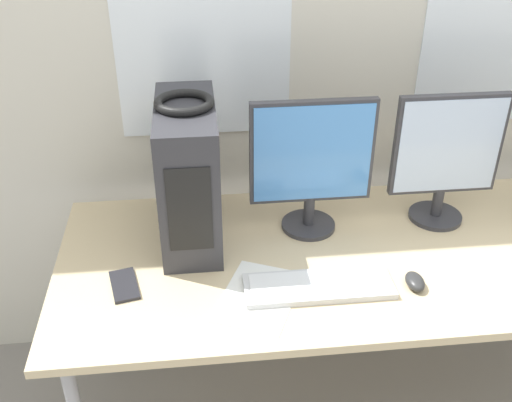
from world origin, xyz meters
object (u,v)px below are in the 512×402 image
(headphones, at_px, (184,102))
(cell_phone, at_px, (124,285))
(mouse, at_px, (415,281))
(monitor_right_near, at_px, (446,155))
(monitor_main, at_px, (312,162))
(pc_tower, at_px, (189,174))
(keyboard, at_px, (318,286))

(headphones, distance_m, cell_phone, 0.59)
(mouse, bearing_deg, headphones, 151.77)
(mouse, height_order, cell_phone, mouse)
(monitor_right_near, xyz_separation_m, mouse, (-0.20, -0.36, -0.23))
(monitor_main, height_order, mouse, monitor_main)
(pc_tower, xyz_separation_m, monitor_right_near, (0.87, 0.00, 0.02))
(monitor_main, distance_m, mouse, 0.50)
(pc_tower, bearing_deg, monitor_right_near, 0.33)
(mouse, distance_m, cell_phone, 0.89)
(monitor_main, height_order, cell_phone, monitor_main)
(headphones, relative_size, cell_phone, 1.12)
(monitor_main, xyz_separation_m, keyboard, (-0.03, -0.34, -0.25))
(monitor_main, bearing_deg, monitor_right_near, 1.01)
(pc_tower, bearing_deg, monitor_main, -0.46)
(pc_tower, relative_size, keyboard, 1.04)
(monitor_main, bearing_deg, mouse, -53.42)
(monitor_right_near, height_order, cell_phone, monitor_right_near)
(cell_phone, bearing_deg, monitor_main, 10.37)
(keyboard, bearing_deg, monitor_right_near, 34.80)
(pc_tower, xyz_separation_m, keyboard, (0.37, -0.34, -0.22))
(cell_phone, bearing_deg, pc_tower, 38.65)
(monitor_right_near, bearing_deg, pc_tower, -179.67)
(pc_tower, xyz_separation_m, headphones, (0.00, 0.00, 0.25))
(monitor_right_near, distance_m, mouse, 0.48)
(keyboard, relative_size, cell_phone, 2.73)
(pc_tower, relative_size, cell_phone, 2.85)
(keyboard, height_order, cell_phone, keyboard)
(monitor_right_near, xyz_separation_m, cell_phone, (-1.08, -0.27, -0.25))
(monitor_main, relative_size, cell_phone, 2.87)
(cell_phone, bearing_deg, mouse, -18.61)
(monitor_main, xyz_separation_m, cell_phone, (-0.62, -0.26, -0.25))
(mouse, bearing_deg, monitor_main, 126.58)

